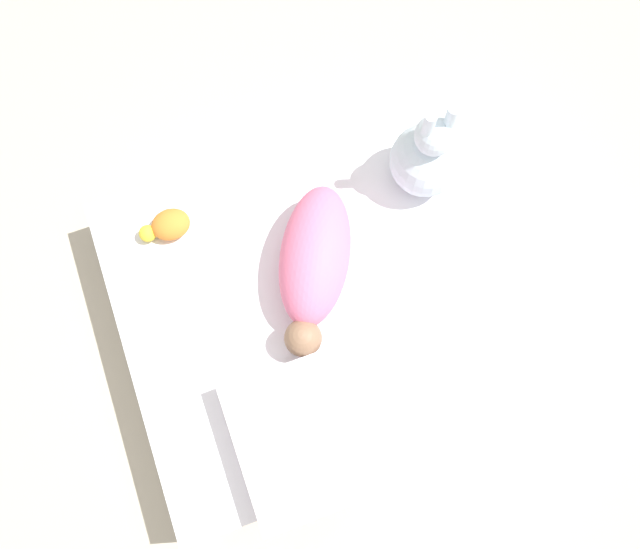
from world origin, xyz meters
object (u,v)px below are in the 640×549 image
object	(u,v)px
swaddled_baby	(314,261)
bunny_plush	(427,157)
turtle_plush	(168,226)
pillow	(301,439)

from	to	relation	value
swaddled_baby	bunny_plush	xyz separation A→B (m)	(-0.41, -0.17, 0.04)
bunny_plush	turtle_plush	size ratio (longest dim) A/B	2.36
pillow	turtle_plush	world-z (taller)	pillow
bunny_plush	turtle_plush	world-z (taller)	bunny_plush
turtle_plush	pillow	bearing A→B (deg)	102.97
swaddled_baby	bunny_plush	distance (m)	0.44
bunny_plush	turtle_plush	bearing A→B (deg)	-7.09
swaddled_baby	turtle_plush	size ratio (longest dim) A/B	3.17
swaddled_baby	pillow	size ratio (longest dim) A/B	1.25
swaddled_baby	pillow	bearing A→B (deg)	3.64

